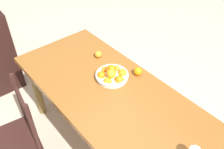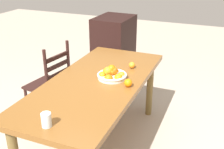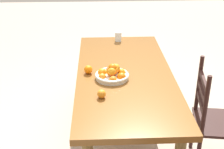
% 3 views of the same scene
% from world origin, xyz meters
% --- Properties ---
extents(ground_plane, '(12.00, 12.00, 0.00)m').
position_xyz_m(ground_plane, '(0.00, 0.00, 0.00)').
color(ground_plane, '#AFA08E').
extents(dining_table, '(1.91, 0.86, 0.78)m').
position_xyz_m(dining_table, '(0.00, 0.00, 0.68)').
color(dining_table, brown).
rests_on(dining_table, ground).
extents(chair_near_window, '(0.50, 0.50, 0.97)m').
position_xyz_m(chair_near_window, '(0.32, 0.76, 0.46)').
color(chair_near_window, black).
rests_on(chair_near_window, ground).
extents(cabinet, '(0.67, 0.54, 1.01)m').
position_xyz_m(cabinet, '(1.73, 0.52, 0.50)').
color(cabinet, black).
rests_on(cabinet, ground).
extents(fruit_bowl, '(0.29, 0.29, 0.14)m').
position_xyz_m(fruit_bowl, '(0.11, -0.12, 0.83)').
color(fruit_bowl, silver).
rests_on(fruit_bowl, dining_table).
extents(orange_loose_0, '(0.07, 0.07, 0.07)m').
position_xyz_m(orange_loose_0, '(0.44, -0.22, 0.81)').
color(orange_loose_0, orange).
rests_on(orange_loose_0, dining_table).
extents(orange_loose_1, '(0.08, 0.08, 0.08)m').
position_xyz_m(orange_loose_1, '(-0.00, -0.33, 0.82)').
color(orange_loose_1, orange).
rests_on(orange_loose_1, dining_table).
extents(drinking_glass, '(0.07, 0.07, 0.11)m').
position_xyz_m(drinking_glass, '(-0.82, -0.01, 0.83)').
color(drinking_glass, silver).
rests_on(drinking_glass, dining_table).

